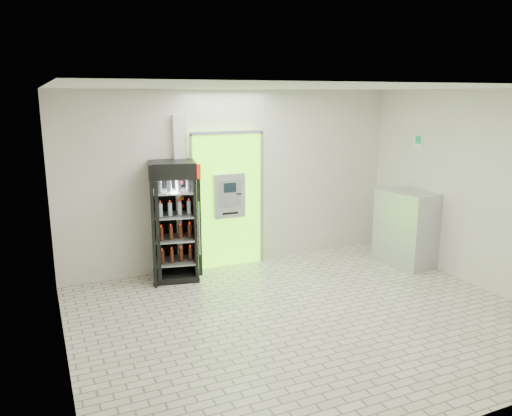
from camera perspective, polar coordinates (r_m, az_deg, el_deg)
ground at (r=6.88m, az=5.75°, el=-12.31°), size 6.00×6.00×0.00m
room_shell at (r=6.32m, az=6.13°, el=3.00°), size 6.00×6.00×6.00m
atm_assembly at (r=8.51m, az=-3.35°, el=1.00°), size 1.30×0.24×2.33m
pillar at (r=8.28m, az=-8.51°, el=1.46°), size 0.22×0.11×2.60m
beverage_cooler at (r=8.05m, az=-9.40°, el=-1.71°), size 0.83×0.79×1.91m
steel_cabinet at (r=9.05m, az=16.85°, el=-2.21°), size 0.78×1.05×1.30m
exit_sign at (r=9.17m, az=18.09°, el=7.27°), size 0.02×0.22×0.26m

